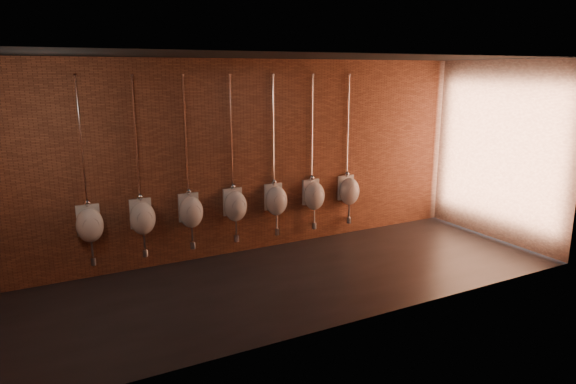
% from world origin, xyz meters
% --- Properties ---
extents(ground, '(8.50, 8.50, 0.00)m').
position_xyz_m(ground, '(0.00, 0.00, 0.00)').
color(ground, black).
rests_on(ground, ground).
extents(room_shell, '(8.54, 3.04, 3.22)m').
position_xyz_m(room_shell, '(0.00, 0.00, 2.01)').
color(room_shell, black).
rests_on(room_shell, ground).
extents(urinal_0, '(0.39, 0.34, 2.72)m').
position_xyz_m(urinal_0, '(-2.55, 1.36, 0.86)').
color(urinal_0, silver).
rests_on(urinal_0, ground).
extents(urinal_1, '(0.39, 0.34, 2.72)m').
position_xyz_m(urinal_1, '(-1.80, 1.36, 0.86)').
color(urinal_1, silver).
rests_on(urinal_1, ground).
extents(urinal_2, '(0.39, 0.34, 2.72)m').
position_xyz_m(urinal_2, '(-1.05, 1.36, 0.86)').
color(urinal_2, silver).
rests_on(urinal_2, ground).
extents(urinal_3, '(0.39, 0.34, 2.72)m').
position_xyz_m(urinal_3, '(-0.30, 1.36, 0.86)').
color(urinal_3, silver).
rests_on(urinal_3, ground).
extents(urinal_4, '(0.39, 0.34, 2.72)m').
position_xyz_m(urinal_4, '(0.46, 1.36, 0.86)').
color(urinal_4, silver).
rests_on(urinal_4, ground).
extents(urinal_5, '(0.39, 0.34, 2.72)m').
position_xyz_m(urinal_5, '(1.21, 1.36, 0.86)').
color(urinal_5, silver).
rests_on(urinal_5, ground).
extents(urinal_6, '(0.39, 0.34, 2.72)m').
position_xyz_m(urinal_6, '(1.96, 1.36, 0.86)').
color(urinal_6, silver).
rests_on(urinal_6, ground).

